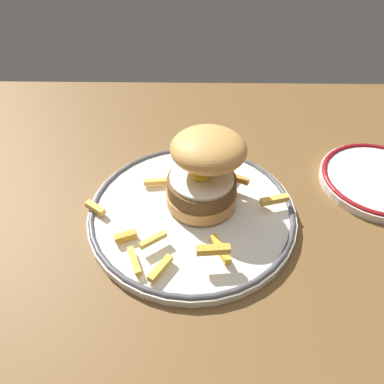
% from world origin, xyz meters
% --- Properties ---
extents(ground_plane, '(1.41, 0.86, 0.04)m').
position_xyz_m(ground_plane, '(0.00, 0.00, -0.02)').
color(ground_plane, brown).
extents(dinner_plate, '(0.29, 0.29, 0.02)m').
position_xyz_m(dinner_plate, '(0.02, 0.04, 0.01)').
color(dinner_plate, white).
rests_on(dinner_plate, ground_plane).
extents(burger, '(0.12, 0.12, 0.10)m').
position_xyz_m(burger, '(0.03, 0.06, 0.07)').
color(burger, '#D4944A').
rests_on(burger, dinner_plate).
extents(fries_pile, '(0.28, 0.20, 0.03)m').
position_xyz_m(fries_pile, '(0.01, 0.01, 0.03)').
color(fries_pile, '#EEB14B').
rests_on(fries_pile, dinner_plate).
extents(side_plate, '(0.17, 0.17, 0.02)m').
position_xyz_m(side_plate, '(0.30, 0.11, 0.01)').
color(side_plate, white).
rests_on(side_plate, ground_plane).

